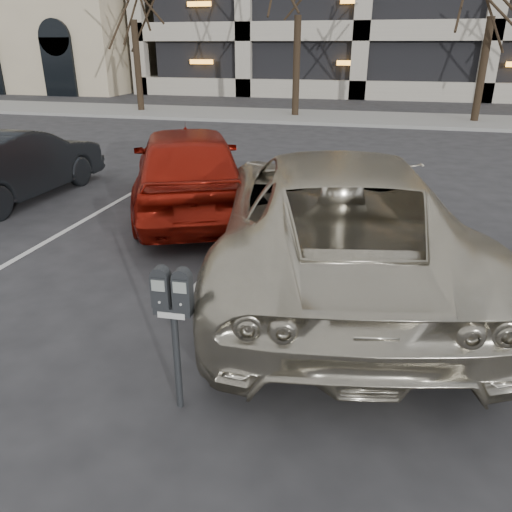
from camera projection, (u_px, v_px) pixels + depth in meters
name	position (u px, v px, depth m)	size (l,w,h in m)	color
ground	(305.00, 303.00, 5.89)	(140.00, 140.00, 0.00)	#28282B
sidewalk	(368.00, 119.00, 20.14)	(80.00, 4.00, 0.12)	gray
stall_lines	(244.00, 229.00, 8.26)	(16.90, 5.20, 0.00)	silver
parking_meter	(173.00, 306.00, 3.84)	(0.33, 0.14, 1.25)	black
suv_silver	(335.00, 216.00, 6.24)	(3.91, 6.44, 1.68)	beige
car_red	(188.00, 168.00, 8.83)	(1.88, 4.67, 1.59)	#9A190E
car_dark	(13.00, 164.00, 9.66)	(1.44, 4.13, 1.36)	black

